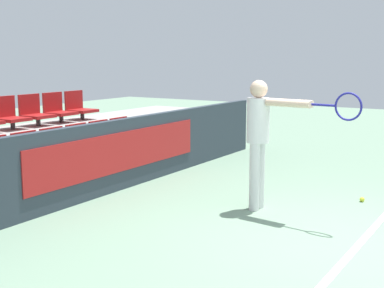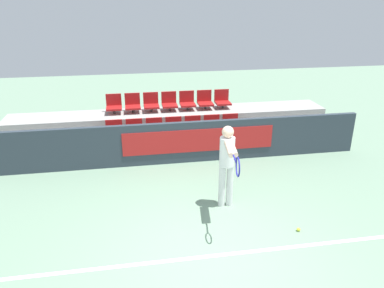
{
  "view_description": "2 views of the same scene",
  "coord_description": "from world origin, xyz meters",
  "px_view_note": "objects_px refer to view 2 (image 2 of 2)",
  "views": [
    {
      "loc": [
        -5.47,
        -1.29,
        1.95
      ],
      "look_at": [
        -0.06,
        2.07,
        0.9
      ],
      "focal_mm": 50.0,
      "sensor_mm": 36.0,
      "label": 1
    },
    {
      "loc": [
        -1.08,
        -4.7,
        3.9
      ],
      "look_at": [
        0.15,
        2.52,
        0.94
      ],
      "focal_mm": 35.0,
      "sensor_mm": 36.0,
      "label": 2
    }
  ],
  "objects_px": {
    "stadium_chair_4": "(193,128)",
    "stadium_chair_6": "(231,125)",
    "stadium_chair_0": "(114,132)",
    "stadium_chair_5": "(212,126)",
    "stadium_chair_11": "(187,102)",
    "stadium_chair_1": "(135,131)",
    "tennis_player": "(227,160)",
    "stadium_chair_2": "(155,130)",
    "stadium_chair_8": "(133,104)",
    "tennis_ball": "(299,230)",
    "stadium_chair_3": "(174,129)",
    "stadium_chair_7": "(114,105)",
    "stadium_chair_9": "(151,103)",
    "stadium_chair_10": "(169,103)",
    "stadium_chair_12": "(205,101)",
    "stadium_chair_13": "(222,100)"
  },
  "relations": [
    {
      "from": "stadium_chair_4",
      "to": "stadium_chair_11",
      "type": "height_order",
      "value": "stadium_chair_11"
    },
    {
      "from": "stadium_chair_0",
      "to": "stadium_chair_8",
      "type": "height_order",
      "value": "stadium_chair_8"
    },
    {
      "from": "stadium_chair_6",
      "to": "tennis_player",
      "type": "distance_m",
      "value": 3.1
    },
    {
      "from": "stadium_chair_1",
      "to": "stadium_chair_5",
      "type": "relative_size",
      "value": 1.0
    },
    {
      "from": "stadium_chair_8",
      "to": "tennis_ball",
      "type": "relative_size",
      "value": 7.65
    },
    {
      "from": "stadium_chair_1",
      "to": "stadium_chair_2",
      "type": "distance_m",
      "value": 0.51
    },
    {
      "from": "stadium_chair_0",
      "to": "stadium_chair_7",
      "type": "relative_size",
      "value": 1.0
    },
    {
      "from": "stadium_chair_5",
      "to": "stadium_chair_6",
      "type": "relative_size",
      "value": 1.0
    },
    {
      "from": "stadium_chair_5",
      "to": "stadium_chair_11",
      "type": "relative_size",
      "value": 1.0
    },
    {
      "from": "stadium_chair_6",
      "to": "stadium_chair_8",
      "type": "height_order",
      "value": "stadium_chair_8"
    },
    {
      "from": "stadium_chair_12",
      "to": "stadium_chair_8",
      "type": "bearing_deg",
      "value": 180.0
    },
    {
      "from": "stadium_chair_5",
      "to": "tennis_player",
      "type": "xyz_separation_m",
      "value": [
        -0.38,
        -2.95,
        0.38
      ]
    },
    {
      "from": "stadium_chair_0",
      "to": "stadium_chair_5",
      "type": "xyz_separation_m",
      "value": [
        2.55,
        0.0,
        0.0
      ]
    },
    {
      "from": "stadium_chair_0",
      "to": "stadium_chair_8",
      "type": "relative_size",
      "value": 1.0
    },
    {
      "from": "stadium_chair_5",
      "to": "stadium_chair_6",
      "type": "xyz_separation_m",
      "value": [
        0.51,
        0.0,
        0.0
      ]
    },
    {
      "from": "stadium_chair_1",
      "to": "tennis_player",
      "type": "bearing_deg",
      "value": -60.62
    },
    {
      "from": "stadium_chair_2",
      "to": "stadium_chair_4",
      "type": "distance_m",
      "value": 1.02
    },
    {
      "from": "stadium_chair_2",
      "to": "stadium_chair_8",
      "type": "relative_size",
      "value": 1.0
    },
    {
      "from": "stadium_chair_9",
      "to": "stadium_chair_3",
      "type": "bearing_deg",
      "value": -63.45
    },
    {
      "from": "stadium_chair_5",
      "to": "stadium_chair_12",
      "type": "height_order",
      "value": "stadium_chair_12"
    },
    {
      "from": "stadium_chair_5",
      "to": "stadium_chair_10",
      "type": "height_order",
      "value": "stadium_chair_10"
    },
    {
      "from": "stadium_chair_0",
      "to": "tennis_ball",
      "type": "bearing_deg",
      "value": -50.69
    },
    {
      "from": "stadium_chair_9",
      "to": "stadium_chair_10",
      "type": "xyz_separation_m",
      "value": [
        0.51,
        0.0,
        0.0
      ]
    },
    {
      "from": "stadium_chair_8",
      "to": "stadium_chair_11",
      "type": "relative_size",
      "value": 1.0
    },
    {
      "from": "stadium_chair_0",
      "to": "stadium_chair_7",
      "type": "height_order",
      "value": "stadium_chair_7"
    },
    {
      "from": "stadium_chair_6",
      "to": "stadium_chair_1",
      "type": "bearing_deg",
      "value": 180.0
    },
    {
      "from": "stadium_chair_8",
      "to": "stadium_chair_11",
      "type": "height_order",
      "value": "same"
    },
    {
      "from": "stadium_chair_5",
      "to": "stadium_chair_6",
      "type": "height_order",
      "value": "same"
    },
    {
      "from": "stadium_chair_9",
      "to": "tennis_ball",
      "type": "bearing_deg",
      "value": -65.98
    },
    {
      "from": "stadium_chair_7",
      "to": "stadium_chair_13",
      "type": "xyz_separation_m",
      "value": [
        3.06,
        0.0,
        0.0
      ]
    },
    {
      "from": "stadium_chair_10",
      "to": "stadium_chair_2",
      "type": "bearing_deg",
      "value": -116.55
    },
    {
      "from": "stadium_chair_3",
      "to": "stadium_chair_7",
      "type": "bearing_deg",
      "value": 146.3
    },
    {
      "from": "stadium_chair_1",
      "to": "stadium_chair_3",
      "type": "height_order",
      "value": "same"
    },
    {
      "from": "stadium_chair_1",
      "to": "stadium_chair_4",
      "type": "bearing_deg",
      "value": 0.0
    },
    {
      "from": "stadium_chair_2",
      "to": "stadium_chair_12",
      "type": "xyz_separation_m",
      "value": [
        1.53,
        1.02,
        0.42
      ]
    },
    {
      "from": "stadium_chair_2",
      "to": "stadium_chair_10",
      "type": "bearing_deg",
      "value": 63.45
    },
    {
      "from": "tennis_player",
      "to": "stadium_chair_2",
      "type": "bearing_deg",
      "value": 118.24
    },
    {
      "from": "stadium_chair_12",
      "to": "tennis_ball",
      "type": "height_order",
      "value": "stadium_chair_12"
    },
    {
      "from": "stadium_chair_9",
      "to": "stadium_chair_11",
      "type": "xyz_separation_m",
      "value": [
        1.02,
        0.0,
        0.0
      ]
    },
    {
      "from": "stadium_chair_4",
      "to": "tennis_ball",
      "type": "height_order",
      "value": "stadium_chair_4"
    },
    {
      "from": "stadium_chair_6",
      "to": "stadium_chair_7",
      "type": "height_order",
      "value": "stadium_chair_7"
    },
    {
      "from": "stadium_chair_13",
      "to": "stadium_chair_6",
      "type": "bearing_deg",
      "value": -90.0
    },
    {
      "from": "stadium_chair_2",
      "to": "stadium_chair_12",
      "type": "bearing_deg",
      "value": 33.7
    },
    {
      "from": "stadium_chair_6",
      "to": "stadium_chair_11",
      "type": "height_order",
      "value": "stadium_chair_11"
    },
    {
      "from": "stadium_chair_9",
      "to": "stadium_chair_12",
      "type": "bearing_deg",
      "value": 0.0
    },
    {
      "from": "stadium_chair_4",
      "to": "stadium_chair_6",
      "type": "xyz_separation_m",
      "value": [
        1.02,
        0.0,
        0.0
      ]
    },
    {
      "from": "stadium_chair_1",
      "to": "tennis_ball",
      "type": "height_order",
      "value": "stadium_chair_1"
    },
    {
      "from": "stadium_chair_12",
      "to": "tennis_player",
      "type": "height_order",
      "value": "tennis_player"
    },
    {
      "from": "stadium_chair_1",
      "to": "stadium_chair_4",
      "type": "distance_m",
      "value": 1.53
    },
    {
      "from": "stadium_chair_1",
      "to": "stadium_chair_7",
      "type": "xyz_separation_m",
      "value": [
        -0.51,
        1.02,
        0.42
      ]
    }
  ]
}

